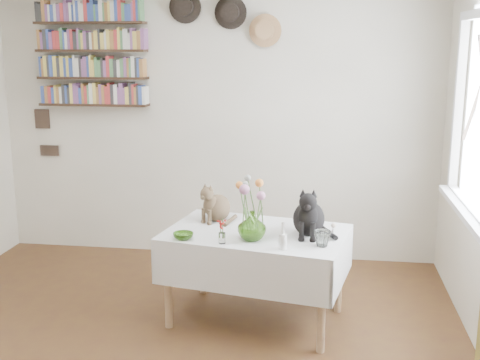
% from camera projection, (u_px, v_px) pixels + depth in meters
% --- Properties ---
extents(room, '(4.08, 4.58, 2.58)m').
position_uv_depth(room, '(140.00, 174.00, 3.26)').
color(room, brown).
rests_on(room, ground).
extents(dining_table, '(1.36, 1.01, 0.66)m').
position_uv_depth(dining_table, '(256.00, 254.00, 4.23)').
color(dining_table, white).
rests_on(dining_table, room).
extents(tabby_cat, '(0.31, 0.32, 0.30)m').
position_uv_depth(tabby_cat, '(218.00, 201.00, 4.43)').
color(tabby_cat, brown).
rests_on(tabby_cat, dining_table).
extents(black_cat, '(0.25, 0.31, 0.36)m').
position_uv_depth(black_cat, '(309.00, 210.00, 4.09)').
color(black_cat, black).
rests_on(black_cat, dining_table).
extents(flower_vase, '(0.26, 0.26, 0.20)m').
position_uv_depth(flower_vase, '(252.00, 226.00, 4.00)').
color(flower_vase, '#74B13D').
rests_on(flower_vase, dining_table).
extents(green_bowl, '(0.15, 0.15, 0.04)m').
position_uv_depth(green_bowl, '(183.00, 236.00, 4.03)').
color(green_bowl, '#74B13D').
rests_on(green_bowl, dining_table).
extents(drinking_glass, '(0.14, 0.14, 0.10)m').
position_uv_depth(drinking_glass, '(322.00, 238.00, 3.88)').
color(drinking_glass, white).
rests_on(drinking_glass, dining_table).
extents(candlestick, '(0.05, 0.05, 0.18)m').
position_uv_depth(candlestick, '(283.00, 240.00, 3.82)').
color(candlestick, white).
rests_on(candlestick, dining_table).
extents(berry_jar, '(0.05, 0.05, 0.18)m').
position_uv_depth(berry_jar, '(222.00, 232.00, 3.93)').
color(berry_jar, white).
rests_on(berry_jar, dining_table).
extents(porcelain_figurine, '(0.05, 0.05, 0.10)m').
position_uv_depth(porcelain_figurine, '(333.00, 232.00, 4.05)').
color(porcelain_figurine, white).
rests_on(porcelain_figurine, dining_table).
extents(flower_bouquet, '(0.17, 0.12, 0.39)m').
position_uv_depth(flower_bouquet, '(252.00, 190.00, 3.95)').
color(flower_bouquet, '#4C7233').
rests_on(flower_bouquet, flower_vase).
extents(bookshelf_unit, '(1.00, 0.16, 0.91)m').
position_uv_depth(bookshelf_unit, '(92.00, 55.00, 5.37)').
color(bookshelf_unit, '#332014').
rests_on(bookshelf_unit, room).
extents(wall_hats, '(0.98, 0.09, 0.48)m').
position_uv_depth(wall_hats, '(226.00, 17.00, 5.15)').
color(wall_hats, black).
rests_on(wall_hats, room).
extents(wall_art_plaques, '(0.21, 0.02, 0.44)m').
position_uv_depth(wall_art_plaques, '(45.00, 132.00, 5.67)').
color(wall_art_plaques, '#38281E').
rests_on(wall_art_plaques, room).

